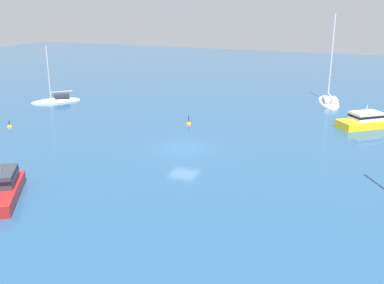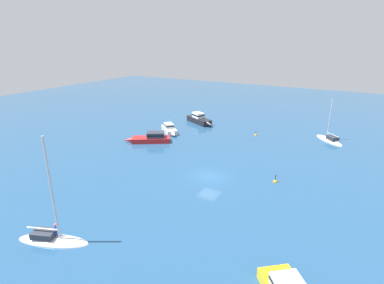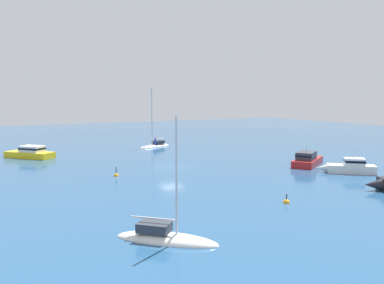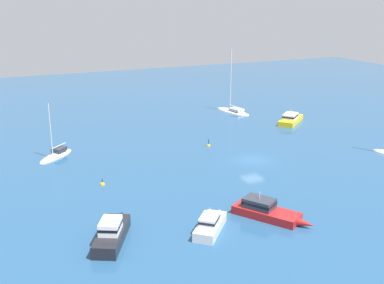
{
  "view_description": "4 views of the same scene",
  "coord_description": "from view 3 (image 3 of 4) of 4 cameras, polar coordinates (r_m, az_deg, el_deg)",
  "views": [
    {
      "loc": [
        -35.75,
        -15.14,
        12.87
      ],
      "look_at": [
        -5.01,
        -2.81,
        2.36
      ],
      "focal_mm": 42.78,
      "sensor_mm": 36.0,
      "label": 1
    },
    {
      "loc": [
        15.18,
        -30.93,
        16.47
      ],
      "look_at": [
        -6.49,
        6.91,
        1.43
      ],
      "focal_mm": 28.15,
      "sensor_mm": 36.0,
      "label": 2
    },
    {
      "loc": [
        21.19,
        43.59,
        8.27
      ],
      "look_at": [
        -2.96,
        -0.33,
        2.67
      ],
      "focal_mm": 39.12,
      "sensor_mm": 36.0,
      "label": 3
    },
    {
      "loc": [
        -49.11,
        29.88,
        20.0
      ],
      "look_at": [
        3.1,
        7.09,
        2.4
      ],
      "focal_mm": 44.61,
      "sensor_mm": 36.0,
      "label": 4
    }
  ],
  "objects": [
    {
      "name": "sailboat",
      "position": [
        67.89,
        -5.03,
        -0.44
      ],
      "size": [
        6.55,
        4.01,
        9.94
      ],
      "rotation": [
        0.0,
        0.0,
        0.38
      ],
      "color": "white",
      "rests_on": "ground"
    },
    {
      "name": "ground_plane",
      "position": [
        49.16,
        -2.84,
        -3.31
      ],
      "size": [
        160.0,
        160.0,
        0.0
      ],
      "primitive_type": "plane",
      "color": "navy"
    },
    {
      "name": "launch_2",
      "position": [
        47.78,
        20.68,
        -3.22
      ],
      "size": [
        5.48,
        5.02,
        2.39
      ],
      "rotation": [
        0.0,
        0.0,
        5.57
      ],
      "color": "silver",
      "rests_on": "ground"
    },
    {
      "name": "yacht",
      "position": [
        24.52,
        -3.66,
        -13.06
      ],
      "size": [
        5.56,
        5.61,
        7.64
      ],
      "rotation": [
        0.0,
        0.0,
        2.35
      ],
      "color": "silver",
      "rests_on": "ground"
    },
    {
      "name": "channel_buoy",
      "position": [
        33.47,
        12.75,
        -8.07
      ],
      "size": [
        0.54,
        0.54,
        0.97
      ],
      "color": "orange",
      "rests_on": "ground"
    },
    {
      "name": "mooring_buoy",
      "position": [
        43.94,
        -10.29,
        -4.55
      ],
      "size": [
        0.52,
        0.52,
        1.21
      ],
      "color": "orange",
      "rests_on": "ground"
    },
    {
      "name": "cabin_cruiser",
      "position": [
        51.55,
        15.48,
        -2.32
      ],
      "size": [
        7.39,
        5.53,
        2.38
      ],
      "rotation": [
        0.0,
        0.0,
        3.71
      ],
      "color": "#B21E1E",
      "rests_on": "ground"
    },
    {
      "name": "launch",
      "position": [
        59.75,
        -21.31,
        -1.38
      ],
      "size": [
        6.49,
        7.34,
        2.36
      ],
      "rotation": [
        0.0,
        0.0,
        5.41
      ],
      "color": "yellow",
      "rests_on": "ground"
    }
  ]
}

